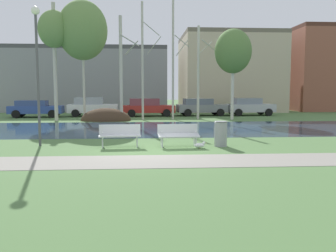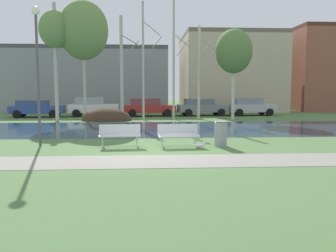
{
  "view_description": "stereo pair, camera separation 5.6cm",
  "coord_description": "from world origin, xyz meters",
  "px_view_note": "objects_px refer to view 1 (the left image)",
  "views": [
    {
      "loc": [
        -0.18,
        -12.7,
        2.2
      ],
      "look_at": [
        0.73,
        1.25,
        0.79
      ],
      "focal_mm": 38.26,
      "sensor_mm": 36.0,
      "label": 1
    },
    {
      "loc": [
        -0.13,
        -12.71,
        2.2
      ],
      "look_at": [
        0.73,
        1.25,
        0.79
      ],
      "focal_mm": 38.26,
      "sensor_mm": 36.0,
      "label": 2
    }
  ],
  "objects_px": {
    "bench_left": "(120,135)",
    "parked_van_nearest_blue": "(35,108)",
    "parked_suv_fifth_silver": "(249,106)",
    "trash_bin": "(221,133)",
    "parked_sedan_second_white": "(92,106)",
    "parked_hatch_third_red": "(147,107)",
    "seagull": "(200,145)",
    "bench_right": "(178,135)",
    "streetlamp": "(37,54)",
    "parked_wagon_fourth_grey": "(201,107)"
  },
  "relations": [
    {
      "from": "seagull",
      "to": "parked_wagon_fourth_grey",
      "type": "height_order",
      "value": "parked_wagon_fourth_grey"
    },
    {
      "from": "bench_right",
      "to": "streetlamp",
      "type": "distance_m",
      "value": 6.3
    },
    {
      "from": "bench_left",
      "to": "streetlamp",
      "type": "xyz_separation_m",
      "value": [
        -3.18,
        0.53,
        3.12
      ]
    },
    {
      "from": "seagull",
      "to": "parked_suv_fifth_silver",
      "type": "relative_size",
      "value": 0.11
    },
    {
      "from": "trash_bin",
      "to": "seagull",
      "type": "height_order",
      "value": "trash_bin"
    },
    {
      "from": "bench_right",
      "to": "trash_bin",
      "type": "distance_m",
      "value": 1.67
    },
    {
      "from": "bench_right",
      "to": "parked_van_nearest_blue",
      "type": "bearing_deg",
      "value": 122.55
    },
    {
      "from": "seagull",
      "to": "parked_van_nearest_blue",
      "type": "xyz_separation_m",
      "value": [
        -10.96,
        16.49,
        0.61
      ]
    },
    {
      "from": "parked_wagon_fourth_grey",
      "to": "bench_right",
      "type": "bearing_deg",
      "value": -101.86
    },
    {
      "from": "parked_van_nearest_blue",
      "to": "parked_suv_fifth_silver",
      "type": "xyz_separation_m",
      "value": [
        17.99,
        0.93,
        0.06
      ]
    },
    {
      "from": "seagull",
      "to": "parked_hatch_third_red",
      "type": "height_order",
      "value": "parked_hatch_third_red"
    },
    {
      "from": "bench_right",
      "to": "trash_bin",
      "type": "bearing_deg",
      "value": -0.97
    },
    {
      "from": "bench_left",
      "to": "parked_van_nearest_blue",
      "type": "relative_size",
      "value": 0.38
    },
    {
      "from": "streetlamp",
      "to": "parked_sedan_second_white",
      "type": "height_order",
      "value": "streetlamp"
    },
    {
      "from": "bench_right",
      "to": "streetlamp",
      "type": "xyz_separation_m",
      "value": [
        -5.45,
        0.53,
        3.12
      ]
    },
    {
      "from": "trash_bin",
      "to": "parked_van_nearest_blue",
      "type": "height_order",
      "value": "parked_van_nearest_blue"
    },
    {
      "from": "parked_van_nearest_blue",
      "to": "parked_sedan_second_white",
      "type": "distance_m",
      "value": 4.51
    },
    {
      "from": "bench_right",
      "to": "parked_hatch_third_red",
      "type": "height_order",
      "value": "parked_hatch_third_red"
    },
    {
      "from": "trash_bin",
      "to": "parked_sedan_second_white",
      "type": "relative_size",
      "value": 0.23
    },
    {
      "from": "parked_van_nearest_blue",
      "to": "streetlamp",
      "type": "bearing_deg",
      "value": -72.93
    },
    {
      "from": "parked_wagon_fourth_grey",
      "to": "parked_suv_fifth_silver",
      "type": "bearing_deg",
      "value": -0.72
    },
    {
      "from": "parked_van_nearest_blue",
      "to": "parked_wagon_fourth_grey",
      "type": "height_order",
      "value": "parked_wagon_fourth_grey"
    },
    {
      "from": "parked_sedan_second_white",
      "to": "parked_hatch_third_red",
      "type": "bearing_deg",
      "value": -2.93
    },
    {
      "from": "parked_van_nearest_blue",
      "to": "parked_suv_fifth_silver",
      "type": "distance_m",
      "value": 18.02
    },
    {
      "from": "bench_left",
      "to": "trash_bin",
      "type": "bearing_deg",
      "value": -0.41
    },
    {
      "from": "seagull",
      "to": "parked_suv_fifth_silver",
      "type": "xyz_separation_m",
      "value": [
        7.04,
        17.42,
        0.66
      ]
    },
    {
      "from": "bench_left",
      "to": "seagull",
      "type": "height_order",
      "value": "bench_left"
    },
    {
      "from": "streetlamp",
      "to": "parked_hatch_third_red",
      "type": "relative_size",
      "value": 1.2
    },
    {
      "from": "trash_bin",
      "to": "parked_van_nearest_blue",
      "type": "relative_size",
      "value": 0.23
    },
    {
      "from": "parked_wagon_fourth_grey",
      "to": "parked_suv_fifth_silver",
      "type": "distance_m",
      "value": 4.25
    },
    {
      "from": "seagull",
      "to": "parked_wagon_fourth_grey",
      "type": "xyz_separation_m",
      "value": [
        2.78,
        17.47,
        0.65
      ]
    },
    {
      "from": "bench_right",
      "to": "parked_sedan_second_white",
      "type": "distance_m",
      "value": 17.75
    },
    {
      "from": "streetlamp",
      "to": "parked_hatch_third_red",
      "type": "bearing_deg",
      "value": 74.78
    },
    {
      "from": "seagull",
      "to": "trash_bin",
      "type": "bearing_deg",
      "value": 29.46
    },
    {
      "from": "bench_right",
      "to": "parked_suv_fifth_silver",
      "type": "relative_size",
      "value": 0.39
    },
    {
      "from": "streetlamp",
      "to": "parked_van_nearest_blue",
      "type": "xyz_separation_m",
      "value": [
        -4.73,
        15.42,
        -2.85
      ]
    },
    {
      "from": "parked_hatch_third_red",
      "to": "streetlamp",
      "type": "bearing_deg",
      "value": -105.22
    },
    {
      "from": "streetlamp",
      "to": "parked_wagon_fourth_grey",
      "type": "distance_m",
      "value": 18.92
    },
    {
      "from": "bench_left",
      "to": "parked_wagon_fourth_grey",
      "type": "bearing_deg",
      "value": 71.02
    },
    {
      "from": "streetlamp",
      "to": "parked_sedan_second_white",
      "type": "relative_size",
      "value": 1.28
    },
    {
      "from": "streetlamp",
      "to": "parked_suv_fifth_silver",
      "type": "relative_size",
      "value": 1.29
    },
    {
      "from": "bench_left",
      "to": "parked_van_nearest_blue",
      "type": "xyz_separation_m",
      "value": [
        -7.91,
        15.95,
        0.27
      ]
    },
    {
      "from": "parked_sedan_second_white",
      "to": "parked_hatch_third_red",
      "type": "height_order",
      "value": "parked_sedan_second_white"
    },
    {
      "from": "parked_suv_fifth_silver",
      "to": "parked_sedan_second_white",
      "type": "bearing_deg",
      "value": -179.62
    },
    {
      "from": "streetlamp",
      "to": "parked_van_nearest_blue",
      "type": "distance_m",
      "value": 16.38
    },
    {
      "from": "parked_suv_fifth_silver",
      "to": "parked_hatch_third_red",
      "type": "bearing_deg",
      "value": -177.89
    },
    {
      "from": "parked_van_nearest_blue",
      "to": "parked_wagon_fourth_grey",
      "type": "xyz_separation_m",
      "value": [
        13.74,
        0.98,
        0.04
      ]
    },
    {
      "from": "parked_hatch_third_red",
      "to": "seagull",
      "type": "bearing_deg",
      "value": -83.78
    },
    {
      "from": "parked_van_nearest_blue",
      "to": "parked_hatch_third_red",
      "type": "bearing_deg",
      "value": 3.78
    },
    {
      "from": "bench_right",
      "to": "parked_suv_fifth_silver",
      "type": "height_order",
      "value": "parked_suv_fifth_silver"
    }
  ]
}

